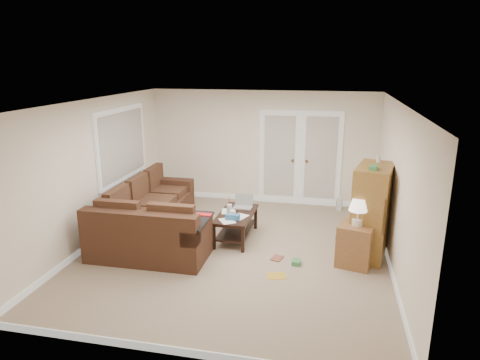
% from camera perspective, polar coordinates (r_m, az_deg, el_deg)
% --- Properties ---
extents(floor, '(5.50, 5.50, 0.00)m').
position_cam_1_polar(floor, '(7.36, -0.65, -9.39)').
color(floor, tan).
rests_on(floor, ground).
extents(ceiling, '(5.00, 5.50, 0.02)m').
position_cam_1_polar(ceiling, '(6.70, -0.71, 10.36)').
color(ceiling, silver).
rests_on(ceiling, wall_back).
extents(wall_left, '(0.02, 5.50, 2.50)m').
position_cam_1_polar(wall_left, '(7.85, -18.79, 1.04)').
color(wall_left, white).
rests_on(wall_left, floor).
extents(wall_right, '(0.02, 5.50, 2.50)m').
position_cam_1_polar(wall_right, '(6.85, 20.19, -1.16)').
color(wall_right, white).
rests_on(wall_right, floor).
extents(wall_back, '(5.00, 0.02, 2.50)m').
position_cam_1_polar(wall_back, '(9.56, 2.94, 4.38)').
color(wall_back, white).
rests_on(wall_back, floor).
extents(wall_front, '(5.00, 0.02, 2.50)m').
position_cam_1_polar(wall_front, '(4.45, -8.55, -9.39)').
color(wall_front, white).
rests_on(wall_front, floor).
extents(baseboards, '(5.00, 5.50, 0.10)m').
position_cam_1_polar(baseboards, '(7.34, -0.65, -9.04)').
color(baseboards, silver).
rests_on(baseboards, floor).
extents(french_doors, '(1.80, 0.05, 2.13)m').
position_cam_1_polar(french_doors, '(9.48, 7.97, 2.82)').
color(french_doors, silver).
rests_on(french_doors, floor).
extents(window_left, '(0.05, 1.92, 1.42)m').
position_cam_1_polar(window_left, '(8.62, -15.43, 4.61)').
color(window_left, silver).
rests_on(window_left, wall_left).
extents(sectional_sofa, '(1.96, 2.91, 0.90)m').
position_cam_1_polar(sectional_sofa, '(7.85, -11.93, -5.33)').
color(sectional_sofa, '#472A1B').
rests_on(sectional_sofa, floor).
extents(coffee_table, '(0.62, 1.20, 0.81)m').
position_cam_1_polar(coffee_table, '(7.76, -0.48, -5.92)').
color(coffee_table, black).
rests_on(coffee_table, floor).
extents(tv_armoire, '(0.73, 1.04, 1.63)m').
position_cam_1_polar(tv_armoire, '(7.26, 17.13, -3.96)').
color(tv_armoire, olive).
rests_on(tv_armoire, floor).
extents(side_cabinet, '(0.63, 0.63, 1.09)m').
position_cam_1_polar(side_cabinet, '(6.98, 15.16, -7.91)').
color(side_cabinet, brown).
rests_on(side_cabinet, floor).
extents(space_heater, '(0.13, 0.12, 0.27)m').
position_cam_1_polar(space_heater, '(9.45, 13.11, -3.18)').
color(space_heater, silver).
rests_on(space_heater, floor).
extents(floor_magazine, '(0.33, 0.30, 0.01)m').
position_cam_1_polar(floor_magazine, '(6.59, 4.89, -12.62)').
color(floor_magazine, gold).
rests_on(floor_magazine, floor).
extents(floor_greenbox, '(0.14, 0.18, 0.07)m').
position_cam_1_polar(floor_greenbox, '(6.96, 7.52, -10.79)').
color(floor_greenbox, '#3D8749').
rests_on(floor_greenbox, floor).
extents(floor_book, '(0.21, 0.26, 0.02)m').
position_cam_1_polar(floor_book, '(7.14, 4.32, -10.22)').
color(floor_book, brown).
rests_on(floor_book, floor).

